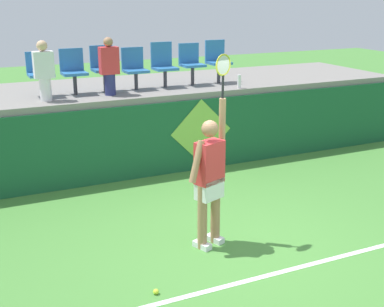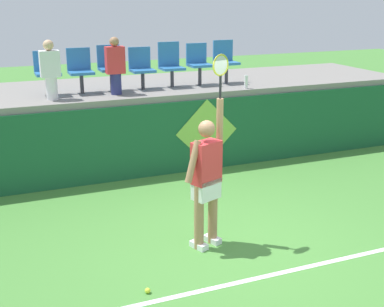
# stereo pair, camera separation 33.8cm
# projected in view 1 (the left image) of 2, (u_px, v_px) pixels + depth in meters

# --- Properties ---
(ground_plane) EXTENTS (40.00, 40.00, 0.00)m
(ground_plane) POSITION_uv_depth(u_px,v_px,m) (238.00, 247.00, 7.04)
(ground_plane) COLOR #478438
(court_back_wall) EXTENTS (11.72, 0.20, 1.39)m
(court_back_wall) POSITION_uv_depth(u_px,v_px,m) (152.00, 139.00, 9.66)
(court_back_wall) COLOR #195633
(court_back_wall) RESTS_ON ground_plane
(spectator_platform) EXTENTS (11.72, 2.69, 0.12)m
(spectator_platform) POSITION_uv_depth(u_px,v_px,m) (129.00, 88.00, 10.56)
(spectator_platform) COLOR gray
(spectator_platform) RESTS_ON court_back_wall
(court_baseline_stripe) EXTENTS (10.55, 0.08, 0.01)m
(court_baseline_stripe) POSITION_uv_depth(u_px,v_px,m) (270.00, 275.00, 6.36)
(court_baseline_stripe) COLOR white
(court_baseline_stripe) RESTS_ON ground_plane
(tennis_player) EXTENTS (0.72, 0.38, 2.58)m
(tennis_player) POSITION_uv_depth(u_px,v_px,m) (210.00, 176.00, 6.83)
(tennis_player) COLOR white
(tennis_player) RESTS_ON ground_plane
(tennis_ball) EXTENTS (0.07, 0.07, 0.07)m
(tennis_ball) POSITION_uv_depth(u_px,v_px,m) (156.00, 292.00, 5.94)
(tennis_ball) COLOR #D1E533
(tennis_ball) RESTS_ON ground_plane
(water_bottle) EXTENTS (0.07, 0.07, 0.26)m
(water_bottle) POSITION_uv_depth(u_px,v_px,m) (239.00, 82.00, 10.21)
(water_bottle) COLOR white
(water_bottle) RESTS_ON spectator_platform
(stadium_chair_0) EXTENTS (0.44, 0.42, 0.80)m
(stadium_chair_0) POSITION_uv_depth(u_px,v_px,m) (40.00, 71.00, 9.30)
(stadium_chair_0) COLOR #38383D
(stadium_chair_0) RESTS_ON spectator_platform
(stadium_chair_1) EXTENTS (0.44, 0.42, 0.83)m
(stadium_chair_1) POSITION_uv_depth(u_px,v_px,m) (73.00, 69.00, 9.55)
(stadium_chair_1) COLOR #38383D
(stadium_chair_1) RESTS_ON spectator_platform
(stadium_chair_2) EXTENTS (0.44, 0.42, 0.86)m
(stadium_chair_2) POSITION_uv_depth(u_px,v_px,m) (103.00, 66.00, 9.77)
(stadium_chair_2) COLOR #38383D
(stadium_chair_2) RESTS_ON spectator_platform
(stadium_chair_3) EXTENTS (0.44, 0.42, 0.80)m
(stadium_chair_3) POSITION_uv_depth(u_px,v_px,m) (134.00, 67.00, 10.03)
(stadium_chair_3) COLOR #38383D
(stadium_chair_3) RESTS_ON spectator_platform
(stadium_chair_4) EXTENTS (0.44, 0.42, 0.88)m
(stadium_chair_4) POSITION_uv_depth(u_px,v_px,m) (163.00, 63.00, 10.27)
(stadium_chair_4) COLOR #38383D
(stadium_chair_4) RESTS_ON spectator_platform
(stadium_chair_5) EXTENTS (0.44, 0.42, 0.83)m
(stadium_chair_5) POSITION_uv_depth(u_px,v_px,m) (191.00, 62.00, 10.50)
(stadium_chair_5) COLOR #38383D
(stadium_chair_5) RESTS_ON spectator_platform
(stadium_chair_6) EXTENTS (0.44, 0.42, 0.87)m
(stadium_chair_6) POSITION_uv_depth(u_px,v_px,m) (217.00, 59.00, 10.74)
(stadium_chair_6) COLOR #38383D
(stadium_chair_6) RESTS_ON spectator_platform
(spectator_0) EXTENTS (0.34, 0.20, 1.04)m
(spectator_0) POSITION_uv_depth(u_px,v_px,m) (44.00, 70.00, 8.89)
(spectator_0) COLOR white
(spectator_0) RESTS_ON spectator_platform
(spectator_1) EXTENTS (0.34, 0.20, 1.05)m
(spectator_1) POSITION_uv_depth(u_px,v_px,m) (109.00, 66.00, 9.41)
(spectator_1) COLOR navy
(spectator_1) RESTS_ON spectator_platform
(wall_signage_mount) EXTENTS (1.27, 0.01, 1.40)m
(wall_signage_mount) POSITION_uv_depth(u_px,v_px,m) (201.00, 169.00, 10.16)
(wall_signage_mount) COLOR #195633
(wall_signage_mount) RESTS_ON ground_plane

